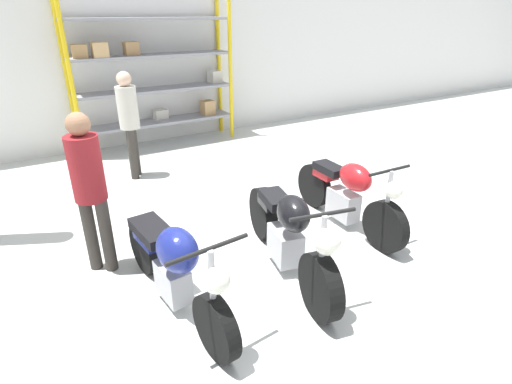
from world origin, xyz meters
TOP-DOWN VIEW (x-y plane):
  - ground_plane at (0.00, 0.00)m, footprint 30.00×30.00m
  - back_wall at (0.00, 5.26)m, footprint 30.00×0.08m
  - shelving_rack at (0.31, 4.89)m, footprint 3.20×0.63m
  - motorcycle_blue at (-1.21, -0.18)m, footprint 0.68×2.04m
  - motorcycle_black at (0.02, -0.23)m, footprint 0.74×2.14m
  - motorcycle_red at (1.25, 0.21)m, footprint 0.60×1.99m
  - person_browsing at (-1.68, 0.84)m, footprint 0.45×0.45m
  - person_near_rack at (-0.64, 3.33)m, footprint 0.43×0.43m

SIDE VIEW (x-z plane):
  - ground_plane at x=0.00m, z-range 0.00..0.00m
  - motorcycle_red at x=1.25m, z-range -0.05..0.95m
  - motorcycle_black at x=0.02m, z-range -0.06..0.98m
  - motorcycle_blue at x=-1.21m, z-range -0.03..0.98m
  - person_browsing at x=-1.68m, z-range 0.16..1.89m
  - person_near_rack at x=-0.64m, z-range 0.16..1.90m
  - shelving_rack at x=0.31m, z-range 0.01..2.88m
  - back_wall at x=0.00m, z-range 0.00..3.60m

